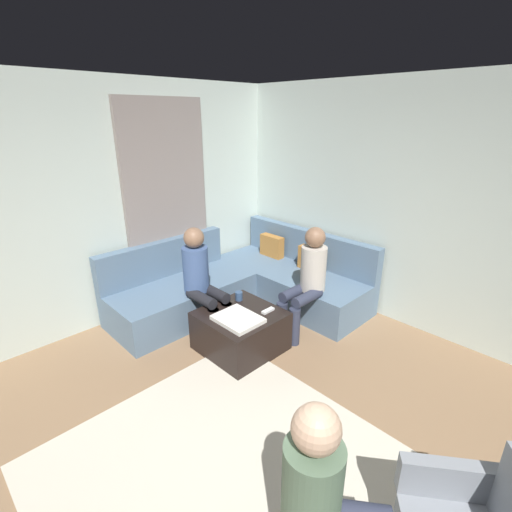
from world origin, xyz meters
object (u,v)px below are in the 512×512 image
at_px(ottoman, 241,331).
at_px(game_remote, 268,311).
at_px(person_on_couch_back, 307,277).
at_px(coffee_mug, 239,296).
at_px(person_on_couch_side, 201,278).
at_px(person_on_armchair, 332,503).
at_px(sectional_couch, 245,284).

distance_m(ottoman, game_remote, 0.36).
relative_size(ottoman, person_on_couch_back, 0.63).
bearing_deg(coffee_mug, game_remote, 5.71).
relative_size(game_remote, person_on_couch_side, 0.12).
relative_size(coffee_mug, person_on_armchair, 0.08).
relative_size(game_remote, person_on_couch_back, 0.12).
relative_size(ottoman, person_on_armchair, 0.64).
height_order(sectional_couch, person_on_armchair, person_on_armchair).
xyz_separation_m(sectional_couch, person_on_couch_side, (0.15, -0.78, 0.38)).
bearing_deg(ottoman, person_on_couch_side, -173.08).
xyz_separation_m(person_on_couch_side, person_on_armchair, (2.43, -1.07, -0.01)).
distance_m(coffee_mug, game_remote, 0.40).
bearing_deg(person_on_couch_side, game_remote, 111.51).
bearing_deg(ottoman, coffee_mug, 140.71).
height_order(coffee_mug, person_on_couch_back, person_on_couch_back).
xyz_separation_m(person_on_couch_back, person_on_couch_side, (-0.79, -0.83, 0.00)).
bearing_deg(person_on_couch_back, sectional_couch, 3.35).
height_order(person_on_couch_side, person_on_armchair, person_on_couch_side).
distance_m(coffee_mug, person_on_couch_side, 0.45).
distance_m(sectional_couch, person_on_armchair, 3.19).
distance_m(sectional_couch, ottoman, 1.00).
distance_m(sectional_couch, coffee_mug, 0.74).
xyz_separation_m(coffee_mug, person_on_couch_back, (0.47, 0.59, 0.19)).
relative_size(ottoman, game_remote, 5.07).
distance_m(game_remote, person_on_armchair, 2.19).
relative_size(sectional_couch, coffee_mug, 26.84).
bearing_deg(game_remote, coffee_mug, -174.29).
relative_size(coffee_mug, person_on_couch_side, 0.08).
relative_size(sectional_couch, person_on_armchair, 2.16).
height_order(game_remote, person_on_armchair, person_on_armchair).
bearing_deg(person_on_couch_side, coffee_mug, 127.03).
bearing_deg(person_on_couch_side, ottoman, 96.92).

